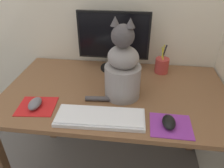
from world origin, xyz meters
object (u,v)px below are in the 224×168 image
(keyboard, at_px, (100,117))
(cat, at_px, (122,70))
(pen_cup, at_px, (162,65))
(computer_mouse_left, at_px, (35,104))
(monitor, at_px, (113,40))
(computer_mouse_right, at_px, (169,122))

(keyboard, distance_m, cat, 0.26)
(cat, height_order, pen_cup, cat)
(computer_mouse_left, height_order, pen_cup, pen_cup)
(monitor, bearing_deg, cat, -75.12)
(pen_cup, bearing_deg, cat, -127.33)
(pen_cup, bearing_deg, keyboard, -121.56)
(computer_mouse_left, height_order, computer_mouse_right, computer_mouse_left)
(computer_mouse_left, relative_size, cat, 0.24)
(computer_mouse_left, bearing_deg, computer_mouse_right, -4.76)
(keyboard, xyz_separation_m, cat, (0.08, 0.21, 0.14))
(pen_cup, bearing_deg, computer_mouse_left, -144.71)
(keyboard, xyz_separation_m, computer_mouse_right, (0.31, -0.00, 0.01))
(keyboard, bearing_deg, computer_mouse_left, 169.67)
(monitor, xyz_separation_m, cat, (0.08, -0.31, -0.04))
(keyboard, relative_size, pen_cup, 2.33)
(computer_mouse_left, relative_size, computer_mouse_right, 1.01)
(keyboard, relative_size, cat, 0.98)
(computer_mouse_right, height_order, cat, cat)
(monitor, relative_size, keyboard, 1.07)
(cat, bearing_deg, monitor, 120.77)
(cat, bearing_deg, computer_mouse_left, -143.41)
(computer_mouse_right, bearing_deg, pen_cup, 89.89)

